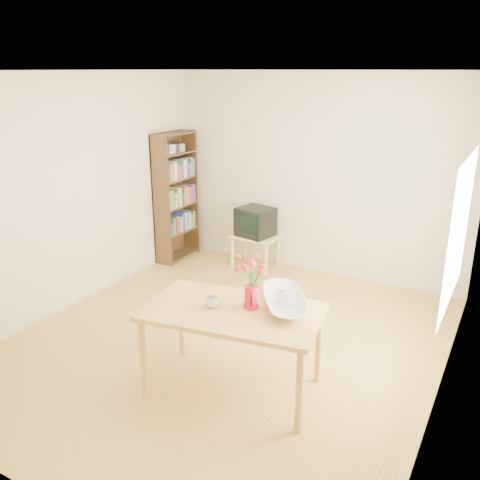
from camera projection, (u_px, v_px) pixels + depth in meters
The scene contains 11 objects.
room at pixel (227, 219), 4.68m from camera, with size 4.50×4.50×4.50m.
table at pixel (233, 318), 4.16m from camera, with size 1.55×1.04×0.75m.
tv_stand at pixel (255, 240), 6.94m from camera, with size 0.60×0.45×0.46m.
bookshelf at pixel (176, 201), 7.14m from camera, with size 0.28×0.70×1.80m.
pitcher at pixel (251, 298), 4.15m from camera, with size 0.13×0.19×0.19m.
flowers at pixel (251, 270), 4.07m from camera, with size 0.22×0.22×0.31m, color #F2393E, non-canonical shape.
mug at pixel (212, 302), 4.17m from camera, with size 0.11×0.11×0.09m, color white.
bowl at pixel (285, 279), 4.14m from camera, with size 0.50×0.50×0.47m, color white.
teacup_a at pixel (280, 283), 4.17m from camera, with size 0.07×0.07×0.06m, color white.
teacup_b at pixel (291, 285), 4.15m from camera, with size 0.07×0.07×0.06m, color white.
television at pixel (256, 221), 6.86m from camera, with size 0.51×0.49×0.38m.
Camera 1 is at (2.34, -3.86, 2.61)m, focal length 38.00 mm.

